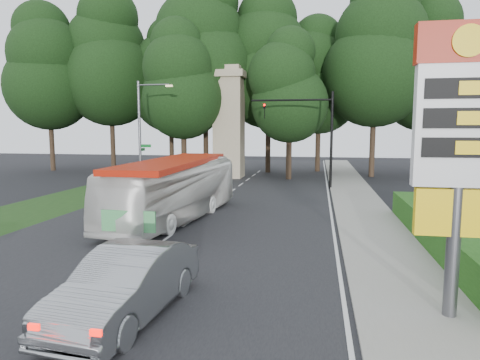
% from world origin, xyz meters
% --- Properties ---
extents(ground, '(120.00, 120.00, 0.00)m').
position_xyz_m(ground, '(0.00, 0.00, 0.00)').
color(ground, black).
rests_on(ground, ground).
extents(road_surface, '(14.00, 80.00, 0.02)m').
position_xyz_m(road_surface, '(0.00, 12.00, 0.01)').
color(road_surface, black).
rests_on(road_surface, ground).
extents(sidewalk_right, '(3.00, 80.00, 0.12)m').
position_xyz_m(sidewalk_right, '(8.50, 12.00, 0.06)').
color(sidewalk_right, gray).
rests_on(sidewalk_right, ground).
extents(grass_verge_left, '(5.00, 50.00, 0.02)m').
position_xyz_m(grass_verge_left, '(-9.50, 18.00, 0.01)').
color(grass_verge_left, '#193814').
rests_on(grass_verge_left, ground).
extents(hedge, '(3.00, 14.00, 1.20)m').
position_xyz_m(hedge, '(11.50, 8.00, 0.60)').
color(hedge, '#1D4D14').
rests_on(hedge, ground).
extents(gas_station_pylon, '(2.10, 0.45, 6.85)m').
position_xyz_m(gas_station_pylon, '(9.20, 1.99, 4.45)').
color(gas_station_pylon, '#59595E').
rests_on(gas_station_pylon, ground).
extents(traffic_signal_mast, '(6.10, 0.35, 7.20)m').
position_xyz_m(traffic_signal_mast, '(5.68, 24.00, 4.67)').
color(traffic_signal_mast, black).
rests_on(traffic_signal_mast, ground).
extents(streetlight_signs, '(2.75, 0.98, 8.00)m').
position_xyz_m(streetlight_signs, '(-6.99, 22.01, 4.44)').
color(streetlight_signs, '#59595E').
rests_on(streetlight_signs, ground).
extents(monument, '(3.00, 3.00, 10.05)m').
position_xyz_m(monument, '(-2.00, 30.00, 5.10)').
color(monument, tan).
rests_on(monument, ground).
extents(tree_far_west, '(8.96, 8.96, 17.60)m').
position_xyz_m(tree_far_west, '(-22.00, 33.00, 10.68)').
color(tree_far_west, '#2D2116').
rests_on(tree_far_west, ground).
extents(tree_west_mid, '(9.80, 9.80, 19.25)m').
position_xyz_m(tree_west_mid, '(-16.00, 35.00, 11.69)').
color(tree_west_mid, '#2D2116').
rests_on(tree_west_mid, ground).
extents(tree_west_near, '(8.40, 8.40, 16.50)m').
position_xyz_m(tree_west_near, '(-10.00, 37.00, 10.02)').
color(tree_west_near, '#2D2116').
rests_on(tree_west_near, ground).
extents(tree_center_left, '(10.08, 10.08, 19.80)m').
position_xyz_m(tree_center_left, '(-5.00, 33.00, 12.02)').
color(tree_center_left, '#2D2116').
rests_on(tree_center_left, ground).
extents(tree_center_right, '(9.24, 9.24, 18.15)m').
position_xyz_m(tree_center_right, '(1.00, 35.00, 11.02)').
color(tree_center_right, '#2D2116').
rests_on(tree_center_right, ground).
extents(tree_east_near, '(8.12, 8.12, 15.95)m').
position_xyz_m(tree_east_near, '(6.00, 37.00, 9.68)').
color(tree_east_near, '#2D2116').
rests_on(tree_east_near, ground).
extents(tree_east_mid, '(9.52, 9.52, 18.70)m').
position_xyz_m(tree_east_mid, '(11.00, 33.00, 11.35)').
color(tree_east_mid, '#2D2116').
rests_on(tree_east_mid, ground).
extents(tree_far_east, '(8.68, 8.68, 17.05)m').
position_xyz_m(tree_far_east, '(16.00, 35.00, 10.35)').
color(tree_far_east, '#2D2116').
rests_on(tree_far_east, ground).
extents(tree_monument_left, '(7.28, 7.28, 14.30)m').
position_xyz_m(tree_monument_left, '(-6.00, 29.00, 8.68)').
color(tree_monument_left, '#2D2116').
rests_on(tree_monument_left, ground).
extents(tree_monument_right, '(6.72, 6.72, 13.20)m').
position_xyz_m(tree_monument_right, '(3.50, 29.50, 8.01)').
color(tree_monument_right, '#2D2116').
rests_on(tree_monument_right, ground).
extents(transit_bus, '(3.79, 10.96, 2.99)m').
position_xyz_m(transit_bus, '(-0.87, 11.46, 1.50)').
color(transit_bus, white).
rests_on(transit_bus, ground).
extents(sedan_silver, '(2.18, 5.18, 1.66)m').
position_xyz_m(sedan_silver, '(1.62, 0.78, 0.83)').
color(sedan_silver, '#929699').
rests_on(sedan_silver, ground).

